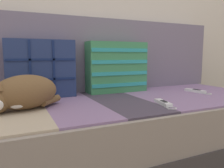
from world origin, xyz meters
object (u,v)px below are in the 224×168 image
at_px(game_remote_far, 164,103).
at_px(game_remote_near, 196,91).
at_px(throw_pillow_striped, 117,67).
at_px(sleeping_cat, 21,93).
at_px(throw_pillow_quilted, 41,69).
at_px(couch, 116,131).

bearing_deg(game_remote_far, game_remote_near, 25.98).
height_order(throw_pillow_striped, sleeping_cat, throw_pillow_striped).
relative_size(throw_pillow_striped, sleeping_cat, 1.18).
bearing_deg(throw_pillow_quilted, throw_pillow_striped, -0.05).
bearing_deg(throw_pillow_striped, couch, -117.22).
bearing_deg(throw_pillow_striped, sleeping_cat, -155.96).
distance_m(throw_pillow_quilted, game_remote_near, 1.05).
relative_size(couch, game_remote_far, 10.60).
relative_size(sleeping_cat, game_remote_far, 1.85).
height_order(couch, sleeping_cat, sleeping_cat).
distance_m(couch, game_remote_far, 0.37).
xyz_separation_m(throw_pillow_quilted, game_remote_far, (0.55, -0.48, -0.17)).
bearing_deg(game_remote_near, game_remote_far, -154.02).
distance_m(couch, sleeping_cat, 0.60).
xyz_separation_m(throw_pillow_quilted, game_remote_near, (1.00, -0.26, -0.17)).
bearing_deg(sleeping_cat, throw_pillow_striped, 24.04).
xyz_separation_m(sleeping_cat, game_remote_near, (1.13, 0.02, -0.07)).
distance_m(throw_pillow_quilted, throw_pillow_striped, 0.51).
distance_m(couch, game_remote_near, 0.64).
bearing_deg(throw_pillow_striped, throw_pillow_quilted, 179.95).
xyz_separation_m(game_remote_near, game_remote_far, (-0.45, -0.22, -0.00)).
relative_size(game_remote_near, game_remote_far, 1.05).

